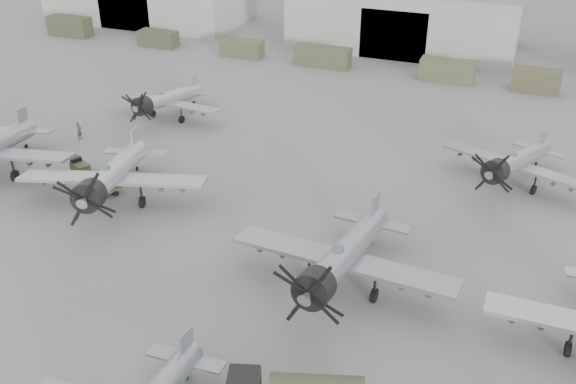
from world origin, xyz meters
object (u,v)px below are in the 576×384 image
Objects in this scene: tug_trailer at (89,173)px; aircraft_far_0 at (165,100)px; aircraft_mid_1 at (110,177)px; ground_crew at (79,131)px; aircraft_far_1 at (515,162)px; aircraft_mid_2 at (341,258)px.

aircraft_far_0 is at bearing 116.03° from tug_trailer.
aircraft_mid_1 is 2.28× the size of tug_trailer.
ground_crew is at bearing -121.90° from aircraft_far_0.
aircraft_far_1 reaches higher than tug_trailer.
aircraft_mid_1 is at bearing -133.15° from aircraft_far_1.
aircraft_far_1 reaches higher than ground_crew.
aircraft_mid_2 is 1.23× the size of aircraft_far_0.
aircraft_far_1 is at bearing -93.46° from ground_crew.
aircraft_mid_2 is at bearing -124.89° from ground_crew.
aircraft_far_1 is 33.38m from tug_trailer.
aircraft_far_0 is at bearing -163.56° from aircraft_far_1.
aircraft_far_0 is 32.07m from aircraft_far_1.
aircraft_mid_1 is 5.74m from tug_trailer.
tug_trailer is at bearing -148.76° from ground_crew.
aircraft_far_1 is (27.12, 13.70, -0.36)m from aircraft_mid_1.
aircraft_mid_2 is at bearing -34.91° from aircraft_far_0.
aircraft_mid_1 is 1.18× the size of aircraft_far_1.
aircraft_mid_2 reaches higher than aircraft_far_1.
aircraft_far_1 is 1.94× the size of tug_trailer.
aircraft_mid_2 is at bearing -27.99° from aircraft_mid_1.
aircraft_far_1 is (32.00, -2.02, 0.10)m from aircraft_far_0.
aircraft_mid_2 is 2.30× the size of tug_trailer.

